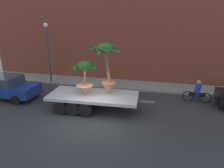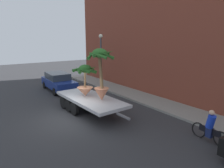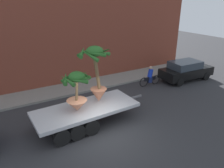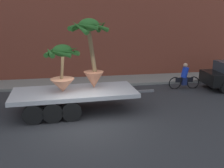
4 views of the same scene
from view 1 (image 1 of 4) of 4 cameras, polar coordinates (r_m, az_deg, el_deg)
ground_plane at (r=11.11m, az=-5.66°, el=-10.32°), size 60.00×60.00×0.00m
sidewalk at (r=16.48m, az=1.02°, el=0.05°), size 24.00×2.20×0.15m
building_facade at (r=17.28m, az=2.33°, el=16.11°), size 24.00×1.20×9.12m
flatbed_trailer at (r=12.07m, az=-6.62°, el=-3.92°), size 6.40×2.44×0.98m
potted_palm_rear at (r=11.65m, az=-7.93°, el=1.76°), size 1.49×1.48×2.03m
potted_palm_middle at (r=11.45m, az=-1.44°, el=5.05°), size 1.79×1.76×3.06m
cyclist at (r=14.17m, az=23.56°, el=-2.27°), size 1.84×0.36×1.54m
trailing_car at (r=15.57m, az=-28.75°, el=-0.59°), size 4.61×2.01×1.58m
street_lamp at (r=17.00m, az=-18.19°, el=10.65°), size 0.36×0.36×4.83m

